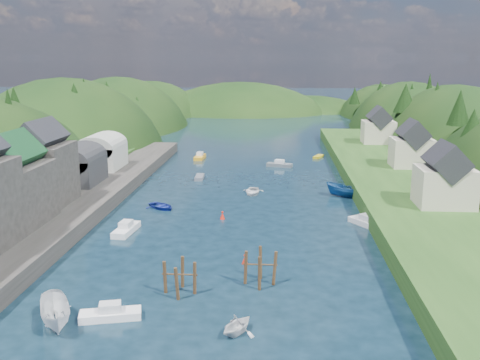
# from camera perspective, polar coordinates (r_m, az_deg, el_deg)

# --- Properties ---
(ground) EXTENTS (600.00, 600.00, 0.00)m
(ground) POSITION_cam_1_polar(r_m,az_deg,el_deg) (99.39, 0.90, 0.56)
(ground) COLOR black
(ground) RESTS_ON ground
(hillside_left) EXTENTS (44.00, 245.56, 52.00)m
(hillside_left) POSITION_cam_1_polar(r_m,az_deg,el_deg) (135.14, -17.91, -0.25)
(hillside_left) COLOR black
(hillside_left) RESTS_ON ground
(hillside_right) EXTENTS (36.00, 245.56, 48.00)m
(hillside_right) POSITION_cam_1_polar(r_m,az_deg,el_deg) (131.40, 21.53, -0.62)
(hillside_right) COLOR black
(hillside_right) RESTS_ON ground
(far_hills) EXTENTS (103.00, 68.00, 44.00)m
(far_hills) POSITION_cam_1_polar(r_m,az_deg,el_deg) (223.31, 2.98, 4.61)
(far_hills) COLOR black
(far_hills) RESTS_ON ground
(hill_trees) EXTENTS (91.54, 149.45, 12.41)m
(hill_trees) POSITION_cam_1_polar(r_m,az_deg,el_deg) (112.62, 2.01, 7.73)
(hill_trees) COLOR black
(hill_trees) RESTS_ON ground
(quay_left) EXTENTS (12.00, 110.00, 2.00)m
(quay_left) POSITION_cam_1_polar(r_m,az_deg,el_deg) (75.84, -18.89, -3.27)
(quay_left) COLOR #2D2B28
(quay_left) RESTS_ON ground
(terrace_left_grass) EXTENTS (12.00, 110.00, 2.50)m
(terrace_left_grass) POSITION_cam_1_polar(r_m,az_deg,el_deg) (78.75, -23.60, -2.89)
(terrace_left_grass) COLOR #234719
(terrace_left_grass) RESTS_ON ground
(boat_sheds) EXTENTS (7.00, 21.00, 7.50)m
(boat_sheds) POSITION_cam_1_polar(r_m,az_deg,el_deg) (92.87, -15.73, 2.52)
(boat_sheds) COLOR #2D2D30
(boat_sheds) RESTS_ON quay_left
(terrace_right) EXTENTS (16.00, 120.00, 2.40)m
(terrace_right) POSITION_cam_1_polar(r_m,az_deg,el_deg) (91.37, 16.39, -0.29)
(terrace_right) COLOR #234719
(terrace_right) RESTS_ON ground
(right_bank_cottages) EXTENTS (9.00, 59.24, 8.41)m
(right_bank_cottages) POSITION_cam_1_polar(r_m,az_deg,el_deg) (99.15, 17.26, 3.39)
(right_bank_cottages) COLOR beige
(right_bank_cottages) RESTS_ON terrace_right
(piling_cluster_near) EXTENTS (3.30, 3.07, 3.73)m
(piling_cluster_near) POSITION_cam_1_polar(r_m,az_deg,el_deg) (50.07, -6.43, -10.59)
(piling_cluster_near) COLOR #382314
(piling_cluster_near) RESTS_ON ground
(piling_cluster_far) EXTENTS (3.31, 3.08, 3.92)m
(piling_cluster_far) POSITION_cam_1_polar(r_m,az_deg,el_deg) (51.71, 2.15, -9.62)
(piling_cluster_far) COLOR #382314
(piling_cluster_far) RESTS_ON ground
(channel_buoy_near) EXTENTS (0.70, 0.70, 1.10)m
(channel_buoy_near) POSITION_cam_1_polar(r_m,az_deg,el_deg) (56.81, 0.53, -8.48)
(channel_buoy_near) COLOR red
(channel_buoy_near) RESTS_ON ground
(channel_buoy_far) EXTENTS (0.70, 0.70, 1.10)m
(channel_buoy_far) POSITION_cam_1_polar(r_m,az_deg,el_deg) (72.10, -1.89, -3.81)
(channel_buoy_far) COLOR red
(channel_buoy_far) RESTS_ON ground
(moored_boats) EXTENTS (33.92, 82.28, 2.37)m
(moored_boats) POSITION_cam_1_polar(r_m,az_deg,el_deg) (70.18, -1.24, -4.10)
(moored_boats) COLOR white
(moored_boats) RESTS_ON ground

